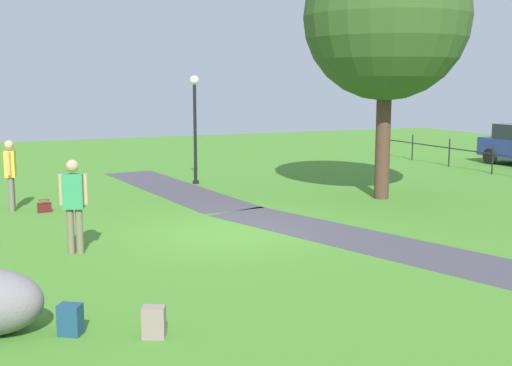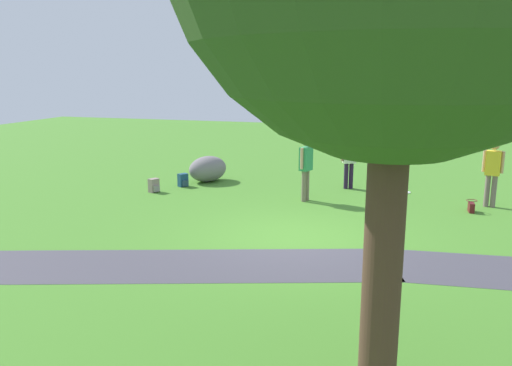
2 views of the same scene
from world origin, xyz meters
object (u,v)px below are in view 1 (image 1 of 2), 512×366
passerby_on_path (74,199)px  backpack_by_boulder (71,320)px  handbag_on_grass (44,207)px  woman_with_handbag (10,170)px  large_shade_tree (387,18)px  spare_backpack_on_lawn (154,322)px  lamp_post (195,117)px

passerby_on_path → backpack_by_boulder: size_ratio=4.38×
handbag_on_grass → backpack_by_boulder: 8.25m
woman_with_handbag → passerby_on_path: bearing=9.4°
passerby_on_path → woman_with_handbag: bearing=-170.6°
large_shade_tree → spare_backpack_on_lawn: large_shade_tree is taller
backpack_by_boulder → spare_backpack_on_lawn: bearing=61.5°
passerby_on_path → handbag_on_grass: (-4.26, -0.09, -0.88)m
passerby_on_path → handbag_on_grass: bearing=-178.8°
large_shade_tree → backpack_by_boulder: (6.48, -9.20, -4.62)m
spare_backpack_on_lawn → woman_with_handbag: bearing=-173.6°
large_shade_tree → backpack_by_boulder: size_ratio=17.53×
large_shade_tree → woman_with_handbag: bearing=-103.6°
backpack_by_boulder → large_shade_tree: bearing=125.2°
lamp_post → spare_backpack_on_lawn: lamp_post is taller
woman_with_handbag → backpack_by_boulder: size_ratio=4.37×
handbag_on_grass → spare_backpack_on_lawn: size_ratio=0.82×
lamp_post → backpack_by_boulder: (11.01, -5.42, -1.88)m
large_shade_tree → spare_backpack_on_lawn: bearing=-49.8°
large_shade_tree → backpack_by_boulder: 12.17m
passerby_on_path → spare_backpack_on_lawn: 4.56m
large_shade_tree → handbag_on_grass: (-1.75, -8.62, -4.67)m
passerby_on_path → lamp_post: bearing=146.0°
passerby_on_path → spare_backpack_on_lawn: size_ratio=4.38×
lamp_post → spare_backpack_on_lawn: (11.52, -4.49, -1.88)m
handbag_on_grass → backpack_by_boulder: backpack_by_boulder is taller
woman_with_handbag → handbag_on_grass: (0.51, 0.70, -0.88)m
lamp_post → spare_backpack_on_lawn: size_ratio=8.34×
lamp_post → handbag_on_grass: lamp_post is taller
large_shade_tree → woman_with_handbag: (-2.25, -9.32, -3.79)m
lamp_post → backpack_by_boulder: lamp_post is taller
lamp_post → woman_with_handbag: 6.07m
spare_backpack_on_lawn → passerby_on_path: bearing=-176.7°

